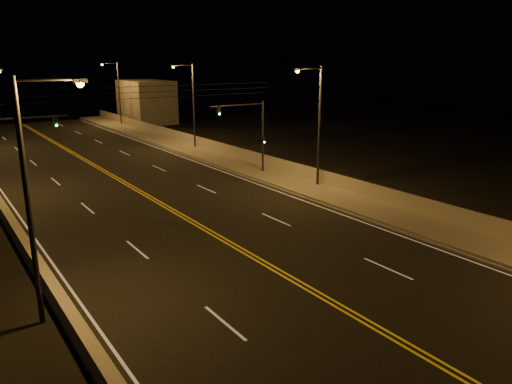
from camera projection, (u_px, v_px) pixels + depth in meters
road at (208, 231)px, 28.91m from camera, size 18.00×120.00×0.02m
sidewalk at (345, 200)px, 34.71m from camera, size 3.60×120.00×0.30m
curb at (324, 205)px, 33.72m from camera, size 0.14×120.00×0.15m
parapet_wall at (362, 188)px, 35.44m from camera, size 0.30×120.00×1.00m
jersey_barrier at (33, 260)px, 23.70m from camera, size 0.45×120.00×0.88m
distant_building_right at (146, 102)px, 76.74m from camera, size 6.00×10.00×6.41m
parapet_rail at (362, 180)px, 35.30m from camera, size 0.06×120.00×0.06m
lane_markings at (209, 231)px, 28.85m from camera, size 17.32×116.00×0.00m
streetlight_1 at (317, 120)px, 36.99m from camera, size 2.55×0.28×9.14m
streetlight_2 at (191, 101)px, 53.36m from camera, size 2.55×0.28×9.14m
streetlight_3 at (117, 90)px, 72.26m from camera, size 2.55×0.28×9.14m
streetlight_4 at (34, 187)px, 17.75m from camera, size 2.55×0.28×9.14m
traffic_signal_right at (253, 130)px, 41.52m from camera, size 5.11×0.31×6.25m
traffic_signal_left at (5, 153)px, 31.35m from camera, size 5.11×0.31×6.25m
overhead_wires at (140, 92)px, 34.59m from camera, size 22.00×0.03×0.83m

